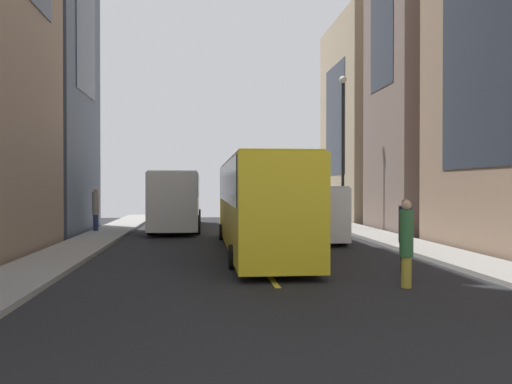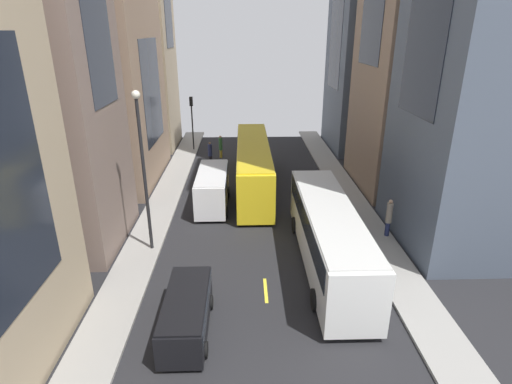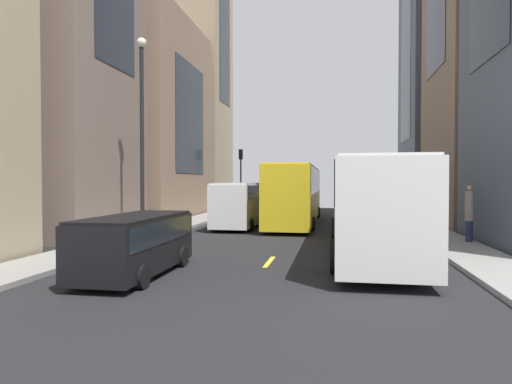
# 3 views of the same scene
# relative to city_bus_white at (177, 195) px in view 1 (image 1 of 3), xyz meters

# --- Properties ---
(ground_plane) EXTENTS (40.03, 40.03, 0.00)m
(ground_plane) POSITION_rel_city_bus_white_xyz_m (3.40, -8.20, -2.01)
(ground_plane) COLOR black
(sidewalk_west) EXTENTS (2.19, 44.00, 0.15)m
(sidewalk_west) POSITION_rel_city_bus_white_xyz_m (-3.52, -8.20, -1.93)
(sidewalk_west) COLOR gray
(sidewalk_west) RESTS_ON ground
(sidewalk_east) EXTENTS (2.19, 44.00, 0.15)m
(sidewalk_east) POSITION_rel_city_bus_white_xyz_m (10.32, -8.20, -1.93)
(sidewalk_east) COLOR gray
(sidewalk_east) RESTS_ON ground
(lane_stripe_1) EXTENTS (0.16, 2.00, 0.01)m
(lane_stripe_1) POSITION_rel_city_bus_white_xyz_m (3.40, -18.70, -2.00)
(lane_stripe_1) COLOR yellow
(lane_stripe_1) RESTS_ON ground
(lane_stripe_2) EXTENTS (0.16, 2.00, 0.01)m
(lane_stripe_2) POSITION_rel_city_bus_white_xyz_m (3.40, -8.20, -2.00)
(lane_stripe_2) COLOR yellow
(lane_stripe_2) RESTS_ON ground
(lane_stripe_3) EXTENTS (0.16, 2.00, 0.01)m
(lane_stripe_3) POSITION_rel_city_bus_white_xyz_m (3.40, 2.30, -2.00)
(lane_stripe_3) COLOR yellow
(lane_stripe_3) RESTS_ON ground
(lane_stripe_4) EXTENTS (0.16, 2.00, 0.01)m
(lane_stripe_4) POSITION_rel_city_bus_white_xyz_m (3.40, 12.80, -2.00)
(lane_stripe_4) COLOR yellow
(lane_stripe_4) RESTS_ON ground
(building_east_3) EXTENTS (6.80, 10.62, 15.21)m
(building_east_3) POSITION_rel_city_bus_white_xyz_m (14.98, 7.78, 5.60)
(building_east_3) COLOR tan
(building_east_3) RESTS_ON ground
(city_bus_white) EXTENTS (2.80, 12.19, 3.35)m
(city_bus_white) POSITION_rel_city_bus_white_xyz_m (0.00, 0.00, 0.00)
(city_bus_white) COLOR silver
(city_bus_white) RESTS_ON ground
(streetcar_yellow) EXTENTS (2.70, 14.70, 3.59)m
(streetcar_yellow) POSITION_rel_city_bus_white_xyz_m (3.65, -11.77, 0.12)
(streetcar_yellow) COLOR yellow
(streetcar_yellow) RESTS_ON ground
(delivery_van_white) EXTENTS (2.25, 6.07, 2.58)m
(delivery_van_white) POSITION_rel_city_bus_white_xyz_m (6.65, -8.07, -0.49)
(delivery_van_white) COLOR white
(delivery_van_white) RESTS_ON ground
(car_black_0) EXTENTS (1.93, 4.75, 1.70)m
(car_black_0) POSITION_rel_city_bus_white_xyz_m (6.84, 5.04, -1.00)
(car_black_0) COLOR black
(car_black_0) RESTS_ON ground
(pedestrian_crossing_mid) EXTENTS (0.35, 0.35, 2.22)m
(pedestrian_crossing_mid) POSITION_rel_city_bus_white_xyz_m (6.65, -19.94, -0.83)
(pedestrian_crossing_mid) COLOR gold
(pedestrian_crossing_mid) RESTS_ON ground
(pedestrian_crossing_near) EXTENTS (0.39, 0.39, 2.22)m
(pedestrian_crossing_near) POSITION_rel_city_bus_white_xyz_m (7.52, -17.59, -0.84)
(pedestrian_crossing_near) COLOR black
(pedestrian_crossing_near) RESTS_ON ground
(pedestrian_walking_far) EXTENTS (0.37, 0.37, 2.35)m
(pedestrian_walking_far) POSITION_rel_city_bus_white_xyz_m (-4.25, -2.91, -0.61)
(pedestrian_walking_far) COLOR navy
(pedestrian_walking_far) RESTS_ON ground
(streetlamp_near) EXTENTS (0.44, 0.44, 8.88)m
(streetlamp_near) POSITION_rel_city_bus_white_xyz_m (9.72, -1.81, 3.43)
(streetlamp_near) COLOR black
(streetlamp_near) RESTS_ON ground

